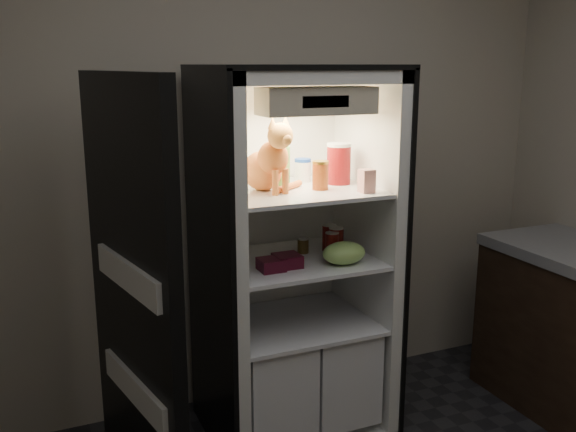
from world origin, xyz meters
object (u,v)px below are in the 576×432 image
(parmesan_shaker, at_px, (283,166))
(berry_box_right, at_px, (287,261))
(soda_can_b, at_px, (336,241))
(soda_can_c, at_px, (332,245))
(tabby_cat, at_px, (268,163))
(salsa_jar, at_px, (320,175))
(soda_can_a, at_px, (329,238))
(cream_carton, at_px, (367,181))
(refrigerator, at_px, (291,283))
(berry_box_left, at_px, (271,265))
(pepper_jar, at_px, (339,164))
(grape_bag, at_px, (344,253))
(mayo_tub, at_px, (303,170))
(condiment_jar, at_px, (303,245))

(parmesan_shaker, height_order, berry_box_right, parmesan_shaker)
(soda_can_b, bearing_deg, soda_can_c, -139.54)
(tabby_cat, bearing_deg, salsa_jar, -27.86)
(soda_can_a, bearing_deg, cream_carton, -79.15)
(refrigerator, xyz_separation_m, berry_box_left, (-0.19, -0.19, 0.18))
(salsa_jar, height_order, berry_box_right, salsa_jar)
(berry_box_right, bearing_deg, soda_can_a, 28.32)
(soda_can_b, bearing_deg, cream_carton, -76.11)
(parmesan_shaker, xyz_separation_m, soda_can_c, (0.20, -0.15, -0.39))
(soda_can_c, bearing_deg, cream_carton, -60.66)
(pepper_jar, xyz_separation_m, berry_box_left, (-0.43, -0.17, -0.42))
(cream_carton, xyz_separation_m, grape_bag, (-0.09, 0.04, -0.35))
(soda_can_c, relative_size, grape_bag, 0.58)
(refrigerator, bearing_deg, grape_bag, -53.90)
(parmesan_shaker, xyz_separation_m, soda_can_b, (0.25, -0.11, -0.38))
(mayo_tub, height_order, berry_box_right, mayo_tub)
(soda_can_a, relative_size, soda_can_b, 1.00)
(parmesan_shaker, relative_size, soda_can_c, 1.56)
(parmesan_shaker, bearing_deg, tabby_cat, -140.09)
(soda_can_a, height_order, berry_box_left, soda_can_a)
(tabby_cat, relative_size, pepper_jar, 1.76)
(pepper_jar, xyz_separation_m, berry_box_right, (-0.34, -0.14, -0.42))
(cream_carton, relative_size, soda_can_c, 0.87)
(refrigerator, height_order, tabby_cat, refrigerator)
(salsa_jar, xyz_separation_m, cream_carton, (0.17, -0.15, -0.01))
(pepper_jar, distance_m, berry_box_right, 0.56)
(salsa_jar, bearing_deg, soda_can_a, 46.28)
(parmesan_shaker, height_order, soda_can_a, parmesan_shaker)
(soda_can_a, bearing_deg, pepper_jar, -31.84)
(tabby_cat, relative_size, berry_box_left, 3.18)
(berry_box_right, bearing_deg, refrigerator, 60.40)
(salsa_jar, distance_m, soda_can_c, 0.36)
(soda_can_c, xyz_separation_m, berry_box_left, (-0.36, -0.08, -0.03))
(soda_can_a, distance_m, berry_box_left, 0.44)
(cream_carton, distance_m, berry_box_right, 0.53)
(salsa_jar, relative_size, condiment_jar, 1.73)
(tabby_cat, bearing_deg, condiment_jar, 5.43)
(condiment_jar, bearing_deg, tabby_cat, -161.81)
(tabby_cat, bearing_deg, berry_box_right, -77.85)
(parmesan_shaker, bearing_deg, grape_bag, -52.84)
(mayo_tub, relative_size, berry_box_left, 1.04)
(salsa_jar, height_order, soda_can_a, salsa_jar)
(tabby_cat, distance_m, salsa_jar, 0.26)
(mayo_tub, xyz_separation_m, berry_box_right, (-0.21, -0.28, -0.38))
(pepper_jar, height_order, cream_carton, pepper_jar)
(condiment_jar, bearing_deg, cream_carton, -55.79)
(mayo_tub, relative_size, pepper_jar, 0.58)
(refrigerator, height_order, condiment_jar, refrigerator)
(refrigerator, xyz_separation_m, soda_can_c, (0.17, -0.11, 0.21))
(soda_can_a, bearing_deg, grape_bag, -99.68)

